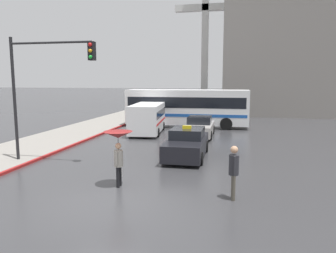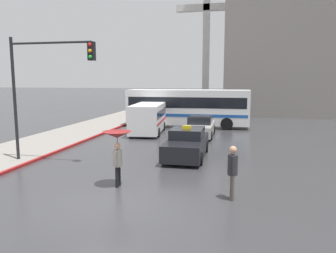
{
  "view_description": "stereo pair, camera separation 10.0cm",
  "coord_description": "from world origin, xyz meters",
  "px_view_note": "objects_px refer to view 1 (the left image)",
  "views": [
    {
      "loc": [
        3.99,
        -9.3,
        3.86
      ],
      "look_at": [
        0.5,
        7.8,
        1.4
      ],
      "focal_mm": 35.0,
      "sensor_mm": 36.0,
      "label": 1
    },
    {
      "loc": [
        4.09,
        -9.28,
        3.86
      ],
      "look_at": [
        0.5,
        7.8,
        1.4
      ],
      "focal_mm": 35.0,
      "sensor_mm": 36.0,
      "label": 2
    }
  ],
  "objects_px": {
    "ambulance_van": "(148,117)",
    "city_bus": "(187,106)",
    "pedestrian_with_umbrella": "(118,143)",
    "sedan_red": "(200,127)",
    "traffic_light": "(45,76)",
    "pedestrian_man": "(234,168)",
    "monument_cross": "(205,30)",
    "taxi": "(187,144)"
  },
  "relations": [
    {
      "from": "ambulance_van",
      "to": "city_bus",
      "type": "xyz_separation_m",
      "value": [
        2.36,
        3.88,
        0.52
      ]
    },
    {
      "from": "ambulance_van",
      "to": "pedestrian_with_umbrella",
      "type": "height_order",
      "value": "ambulance_van"
    },
    {
      "from": "sedan_red",
      "to": "traffic_light",
      "type": "bearing_deg",
      "value": 55.67
    },
    {
      "from": "pedestrian_with_umbrella",
      "to": "pedestrian_man",
      "type": "bearing_deg",
      "value": -97.29
    },
    {
      "from": "city_bus",
      "to": "pedestrian_with_umbrella",
      "type": "distance_m",
      "value": 16.02
    },
    {
      "from": "sedan_red",
      "to": "city_bus",
      "type": "xyz_separation_m",
      "value": [
        -1.53,
        4.48,
        1.08
      ]
    },
    {
      "from": "pedestrian_man",
      "to": "monument_cross",
      "type": "relative_size",
      "value": 0.09
    },
    {
      "from": "city_bus",
      "to": "pedestrian_man",
      "type": "height_order",
      "value": "city_bus"
    },
    {
      "from": "city_bus",
      "to": "pedestrian_man",
      "type": "xyz_separation_m",
      "value": [
        3.92,
        -16.52,
        -0.65
      ]
    },
    {
      "from": "sedan_red",
      "to": "pedestrian_with_umbrella",
      "type": "height_order",
      "value": "pedestrian_with_umbrella"
    },
    {
      "from": "pedestrian_man",
      "to": "traffic_light",
      "type": "distance_m",
      "value": 9.53
    },
    {
      "from": "ambulance_van",
      "to": "city_bus",
      "type": "distance_m",
      "value": 4.57
    },
    {
      "from": "taxi",
      "to": "monument_cross",
      "type": "xyz_separation_m",
      "value": [
        -1.98,
        30.74,
        10.18
      ]
    },
    {
      "from": "monument_cross",
      "to": "pedestrian_with_umbrella",
      "type": "bearing_deg",
      "value": -89.66
    },
    {
      "from": "traffic_light",
      "to": "monument_cross",
      "type": "bearing_deg",
      "value": 82.84
    },
    {
      "from": "traffic_light",
      "to": "monument_cross",
      "type": "distance_m",
      "value": 34.25
    },
    {
      "from": "taxi",
      "to": "traffic_light",
      "type": "height_order",
      "value": "traffic_light"
    },
    {
      "from": "ambulance_van",
      "to": "traffic_light",
      "type": "xyz_separation_m",
      "value": [
        -2.23,
        -9.56,
        2.89
      ]
    },
    {
      "from": "sedan_red",
      "to": "ambulance_van",
      "type": "height_order",
      "value": "ambulance_van"
    },
    {
      "from": "sedan_red",
      "to": "city_bus",
      "type": "distance_m",
      "value": 4.85
    },
    {
      "from": "taxi",
      "to": "ambulance_van",
      "type": "xyz_separation_m",
      "value": [
        -3.93,
        6.99,
        0.52
      ]
    },
    {
      "from": "sedan_red",
      "to": "monument_cross",
      "type": "distance_m",
      "value": 26.48
    },
    {
      "from": "traffic_light",
      "to": "monument_cross",
      "type": "relative_size",
      "value": 0.3
    },
    {
      "from": "taxi",
      "to": "city_bus",
      "type": "bearing_deg",
      "value": -81.76
    },
    {
      "from": "city_bus",
      "to": "traffic_light",
      "type": "distance_m",
      "value": 14.4
    },
    {
      "from": "ambulance_van",
      "to": "city_bus",
      "type": "height_order",
      "value": "city_bus"
    },
    {
      "from": "ambulance_van",
      "to": "monument_cross",
      "type": "bearing_deg",
      "value": -100.53
    },
    {
      "from": "ambulance_van",
      "to": "pedestrian_with_umbrella",
      "type": "distance_m",
      "value": 12.34
    },
    {
      "from": "taxi",
      "to": "sedan_red",
      "type": "xyz_separation_m",
      "value": [
        -0.04,
        6.39,
        -0.04
      ]
    },
    {
      "from": "monument_cross",
      "to": "ambulance_van",
      "type": "bearing_deg",
      "value": -94.7
    },
    {
      "from": "traffic_light",
      "to": "monument_cross",
      "type": "height_order",
      "value": "monument_cross"
    },
    {
      "from": "city_bus",
      "to": "traffic_light",
      "type": "height_order",
      "value": "traffic_light"
    },
    {
      "from": "city_bus",
      "to": "monument_cross",
      "type": "height_order",
      "value": "monument_cross"
    },
    {
      "from": "sedan_red",
      "to": "city_bus",
      "type": "relative_size",
      "value": 0.43
    },
    {
      "from": "taxi",
      "to": "ambulance_van",
      "type": "distance_m",
      "value": 8.03
    },
    {
      "from": "sedan_red",
      "to": "monument_cross",
      "type": "xyz_separation_m",
      "value": [
        -1.94,
        24.35,
        10.22
      ]
    },
    {
      "from": "taxi",
      "to": "pedestrian_with_umbrella",
      "type": "height_order",
      "value": "pedestrian_with_umbrella"
    },
    {
      "from": "ambulance_van",
      "to": "traffic_light",
      "type": "distance_m",
      "value": 10.23
    },
    {
      "from": "taxi",
      "to": "city_bus",
      "type": "height_order",
      "value": "city_bus"
    },
    {
      "from": "traffic_light",
      "to": "pedestrian_with_umbrella",
      "type": "bearing_deg",
      "value": -30.41
    },
    {
      "from": "taxi",
      "to": "pedestrian_man",
      "type": "xyz_separation_m",
      "value": [
        2.34,
        -5.65,
        0.39
      ]
    },
    {
      "from": "pedestrian_with_umbrella",
      "to": "pedestrian_man",
      "type": "height_order",
      "value": "pedestrian_with_umbrella"
    }
  ]
}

